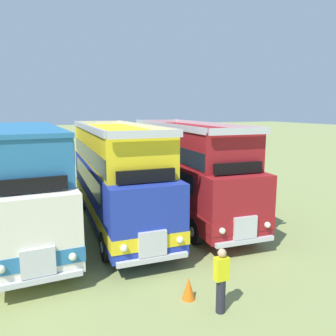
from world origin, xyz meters
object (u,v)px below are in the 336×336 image
(bus_seventh_in_row, at_px, (116,173))
(bus_eighth_in_row, at_px, (186,167))
(bus_sixth_in_row, at_px, (27,178))
(cone_mid_row, at_px, (189,288))
(marshal_person, at_px, (221,280))

(bus_seventh_in_row, xyz_separation_m, bus_eighth_in_row, (3.60, 0.40, 0.00))
(bus_seventh_in_row, distance_m, bus_eighth_in_row, 3.63)
(bus_sixth_in_row, distance_m, cone_mid_row, 7.94)
(bus_sixth_in_row, bearing_deg, marshal_person, -58.93)
(bus_sixth_in_row, relative_size, marshal_person, 5.81)
(bus_sixth_in_row, xyz_separation_m, marshal_person, (4.45, -7.39, -1.58))
(bus_seventh_in_row, bearing_deg, bus_sixth_in_row, -178.42)
(bus_sixth_in_row, relative_size, bus_seventh_in_row, 0.99)
(bus_seventh_in_row, relative_size, bus_eighth_in_row, 0.94)
(bus_eighth_in_row, relative_size, cone_mid_row, 17.09)
(bus_seventh_in_row, height_order, cone_mid_row, bus_seventh_in_row)
(cone_mid_row, xyz_separation_m, marshal_person, (0.50, -0.85, 0.57))
(cone_mid_row, bearing_deg, marshal_person, -59.68)
(bus_sixth_in_row, xyz_separation_m, bus_seventh_in_row, (3.61, 0.10, -0.11))
(bus_eighth_in_row, bearing_deg, bus_seventh_in_row, -173.68)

